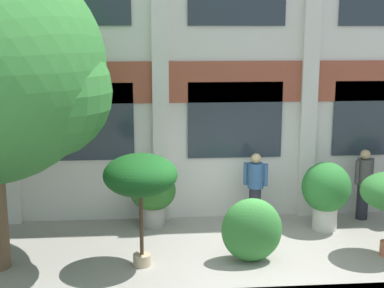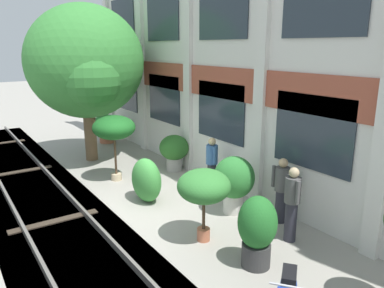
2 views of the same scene
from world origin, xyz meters
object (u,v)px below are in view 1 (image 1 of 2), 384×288
resident_by_doorway (364,182)px  resident_watching_tracks (255,187)px  potted_plant_ribbed_drum (326,190)px  potted_plant_low_pan (140,177)px  topiary_hedge (252,230)px  potted_plant_fluted_column (153,194)px

resident_by_doorway → resident_watching_tracks: 2.51m
potted_plant_ribbed_drum → potted_plant_low_pan: size_ratio=0.71×
resident_watching_tracks → topiary_hedge: size_ratio=1.34×
resident_by_doorway → resident_watching_tracks: resident_watching_tracks is taller
potted_plant_ribbed_drum → topiary_hedge: 2.42m
potted_plant_ribbed_drum → potted_plant_low_pan: (-3.91, -1.52, 0.80)m
resident_watching_tracks → topiary_hedge: bearing=4.1°
potted_plant_low_pan → resident_by_doorway: potted_plant_low_pan is taller
potted_plant_ribbed_drum → resident_by_doorway: (1.06, 0.57, -0.01)m
resident_by_doorway → topiary_hedge: (-2.95, -2.07, -0.26)m
potted_plant_low_pan → potted_plant_fluted_column: size_ratio=1.68×
potted_plant_fluted_column → potted_plant_low_pan: bearing=-96.5°
potted_plant_ribbed_drum → potted_plant_fluted_column: (-3.68, 0.50, -0.14)m
potted_plant_ribbed_drum → topiary_hedge: potted_plant_ribbed_drum is taller
resident_by_doorway → resident_watching_tracks: (-2.51, -0.17, 0.00)m
potted_plant_low_pan → resident_watching_tracks: potted_plant_low_pan is taller
potted_plant_ribbed_drum → resident_by_doorway: resident_by_doorway is taller
potted_plant_low_pan → topiary_hedge: size_ratio=1.72×
potted_plant_ribbed_drum → resident_watching_tracks: 1.50m
resident_by_doorway → topiary_hedge: resident_by_doorway is taller
potted_plant_ribbed_drum → topiary_hedge: bearing=-141.7°
potted_plant_low_pan → resident_watching_tracks: bearing=38.0°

